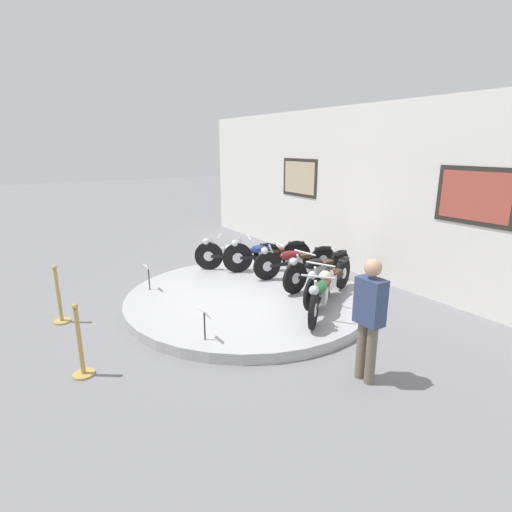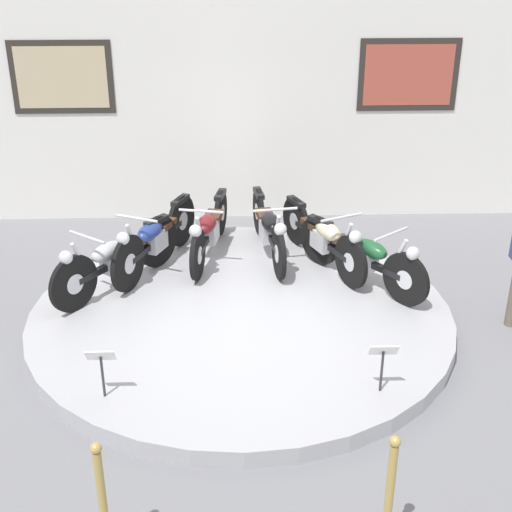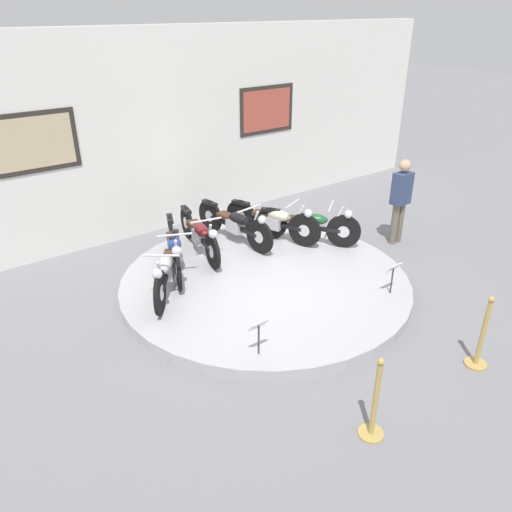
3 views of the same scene
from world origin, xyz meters
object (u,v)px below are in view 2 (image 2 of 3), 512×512
object	(u,v)px
motorcycle_silver	(115,257)
motorcycle_maroon	(209,229)
info_placard_front_left	(101,362)
motorcycle_cream	(324,236)
info_placard_front_centre	(383,357)
motorcycle_green	(363,255)
motorcycle_black	(269,228)
motorcycle_blue	(154,237)

from	to	relation	value
motorcycle_silver	motorcycle_maroon	size ratio (longest dim) A/B	0.84
motorcycle_maroon	info_placard_front_left	size ratio (longest dim) A/B	3.77
motorcycle_cream	info_placard_front_centre	size ratio (longest dim) A/B	3.59
motorcycle_green	motorcycle_cream	bearing A→B (deg)	127.12
motorcycle_silver	motorcycle_green	bearing A→B (deg)	-0.02
motorcycle_silver	motorcycle_cream	bearing A→B (deg)	12.09
motorcycle_maroon	motorcycle_black	bearing A→B (deg)	0.05
motorcycle_cream	motorcycle_blue	bearing A→B (deg)	179.93
motorcycle_cream	info_placard_front_centre	world-z (taller)	motorcycle_cream
info_placard_front_left	motorcycle_black	bearing A→B (deg)	60.81
motorcycle_black	info_placard_front_centre	size ratio (longest dim) A/B	3.83
motorcycle_black	info_placard_front_left	distance (m)	3.35
motorcycle_silver	motorcycle_green	distance (m)	2.86
motorcycle_black	info_placard_front_left	size ratio (longest dim) A/B	3.83
motorcycle_maroon	motorcycle_black	world-z (taller)	motorcycle_black
motorcycle_black	motorcycle_cream	world-z (taller)	motorcycle_cream
motorcycle_blue	info_placard_front_centre	distance (m)	3.48
motorcycle_blue	motorcycle_cream	world-z (taller)	motorcycle_blue
info_placard_front_centre	motorcycle_black	bearing A→B (deg)	106.77
motorcycle_blue	motorcycle_maroon	bearing A→B (deg)	24.56
motorcycle_silver	info_placard_front_centre	xyz separation A→B (m)	(2.69, -2.09, -0.02)
motorcycle_maroon	info_placard_front_centre	size ratio (longest dim) A/B	3.77
motorcycle_maroon	info_placard_front_centre	bearing A→B (deg)	-60.77
motorcycle_green	info_placard_front_left	distance (m)	3.41
motorcycle_black	motorcycle_cream	xyz separation A→B (m)	(0.66, -0.30, 0.00)
motorcycle_blue	motorcycle_green	bearing A→B (deg)	-12.16
motorcycle_blue	motorcycle_maroon	size ratio (longest dim) A/B	0.97
motorcycle_blue	info_placard_front_centre	bearing A→B (deg)	-48.89
motorcycle_black	motorcycle_green	world-z (taller)	motorcycle_black
info_placard_front_left	info_placard_front_centre	distance (m)	2.51
motorcycle_silver	motorcycle_maroon	world-z (taller)	motorcycle_silver
info_placard_front_left	motorcycle_silver	bearing A→B (deg)	94.80
motorcycle_maroon	info_placard_front_centre	distance (m)	3.35
motorcycle_black	motorcycle_green	size ratio (longest dim) A/B	1.24
info_placard_front_centre	info_placard_front_left	bearing A→B (deg)	180.00
motorcycle_maroon	info_placard_front_left	xyz separation A→B (m)	(-0.88, -2.92, -0.01)
motorcycle_silver	info_placard_front_centre	distance (m)	3.40
info_placard_front_left	info_placard_front_centre	xyz separation A→B (m)	(2.51, 0.00, 0.00)
motorcycle_maroon	motorcycle_cream	distance (m)	1.44
motorcycle_blue	motorcycle_green	size ratio (longest dim) A/B	1.19
motorcycle_maroon	info_placard_front_centre	world-z (taller)	motorcycle_maroon
motorcycle_black	motorcycle_green	xyz separation A→B (m)	(1.06, -0.83, -0.00)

